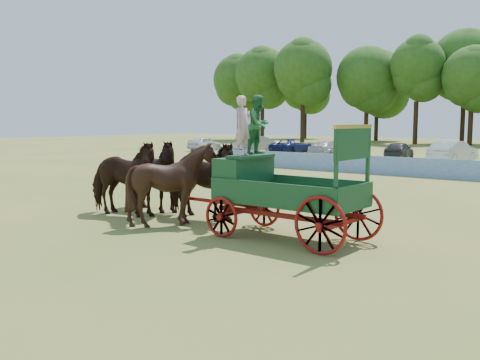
% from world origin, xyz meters
% --- Properties ---
extents(ground, '(160.00, 160.00, 0.00)m').
position_xyz_m(ground, '(0.00, 0.00, 0.00)').
color(ground, olive).
rests_on(ground, ground).
extents(horse_lead_left, '(3.14, 1.97, 2.46)m').
position_xyz_m(horse_lead_left, '(-2.26, 0.08, 1.23)').
color(horse_lead_left, black).
rests_on(horse_lead_left, ground).
extents(horse_lead_right, '(2.95, 1.40, 2.46)m').
position_xyz_m(horse_lead_right, '(-2.26, 1.18, 1.23)').
color(horse_lead_right, black).
rests_on(horse_lead_right, ground).
extents(horse_wheel_left, '(2.65, 2.47, 2.46)m').
position_xyz_m(horse_wheel_left, '(0.14, 0.08, 1.23)').
color(horse_wheel_left, black).
rests_on(horse_wheel_left, ground).
extents(horse_wheel_right, '(3.03, 1.61, 2.46)m').
position_xyz_m(horse_wheel_right, '(0.14, 1.18, 1.23)').
color(horse_wheel_right, black).
rests_on(horse_wheel_right, ground).
extents(farm_dray, '(6.00, 2.00, 3.78)m').
position_xyz_m(farm_dray, '(3.08, 0.66, 1.68)').
color(farm_dray, maroon).
rests_on(farm_dray, ground).
extents(sponsor_banner, '(26.00, 0.08, 1.05)m').
position_xyz_m(sponsor_banner, '(-1.00, 18.00, 0.53)').
color(sponsor_banner, '#1C459B').
rests_on(sponsor_banner, ground).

